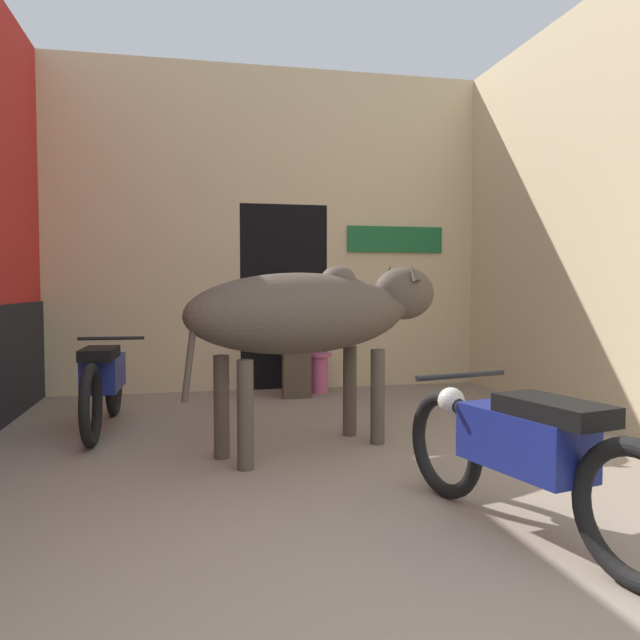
# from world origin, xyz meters

# --- Properties ---
(wall_back_with_doorway) EXTENTS (5.02, 0.93, 3.73)m
(wall_back_with_doorway) POSITION_xyz_m (0.05, 5.76, 1.61)
(wall_back_with_doorway) COLOR beige
(wall_back_with_doorway) RESTS_ON ground_plane
(wall_right_with_door) EXTENTS (0.22, 5.53, 3.73)m
(wall_right_with_door) POSITION_xyz_m (2.60, 2.72, 1.84)
(wall_right_with_door) COLOR beige
(wall_right_with_door) RESTS_ON ground_plane
(cow) EXTENTS (2.22, 1.35, 1.39)m
(cow) POSITION_xyz_m (0.00, 2.79, 1.00)
(cow) COLOR #4C4238
(cow) RESTS_ON ground_plane
(motorcycle_near) EXTENTS (0.65, 1.80, 0.73)m
(motorcycle_near) POSITION_xyz_m (0.63, 0.99, 0.41)
(motorcycle_near) COLOR black
(motorcycle_near) RESTS_ON ground_plane
(motorcycle_far) EXTENTS (0.58, 1.80, 0.75)m
(motorcycle_far) POSITION_xyz_m (-1.64, 3.75, 0.42)
(motorcycle_far) COLOR black
(motorcycle_far) RESTS_ON ground_plane
(shopkeeper_seated) EXTENTS (0.43, 0.34, 1.27)m
(shopkeeper_seated) POSITION_xyz_m (0.20, 5.02, 0.67)
(shopkeeper_seated) COLOR brown
(shopkeeper_seated) RESTS_ON ground_plane
(plastic_stool) EXTENTS (0.30, 0.30, 0.45)m
(plastic_stool) POSITION_xyz_m (0.50, 5.17, 0.24)
(plastic_stool) COLOR #DB6093
(plastic_stool) RESTS_ON ground_plane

